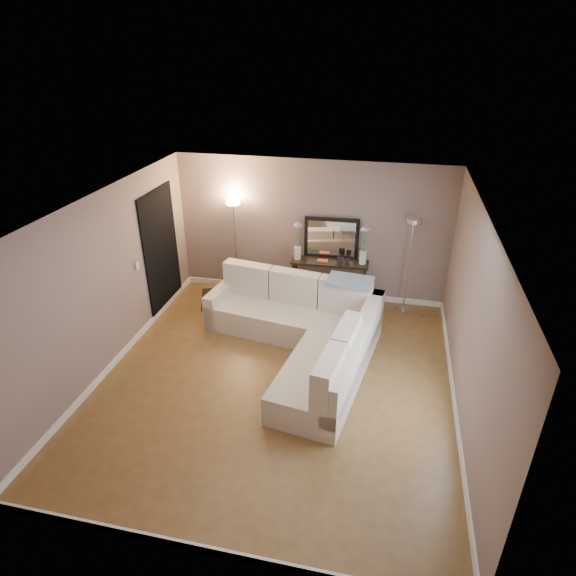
% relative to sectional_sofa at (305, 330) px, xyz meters
% --- Properties ---
extents(floor, '(5.00, 5.50, 0.01)m').
position_rel_sectional_sofa_xyz_m(floor, '(-0.26, -0.84, -0.38)').
color(floor, brown).
rests_on(floor, ground).
extents(ceiling, '(5.00, 5.50, 0.01)m').
position_rel_sectional_sofa_xyz_m(ceiling, '(-0.26, -0.84, 2.23)').
color(ceiling, white).
rests_on(ceiling, ground).
extents(wall_back, '(5.00, 0.02, 2.60)m').
position_rel_sectional_sofa_xyz_m(wall_back, '(-0.26, 1.92, 0.93)').
color(wall_back, gray).
rests_on(wall_back, ground).
extents(wall_front, '(5.00, 0.02, 2.60)m').
position_rel_sectional_sofa_xyz_m(wall_front, '(-0.26, -3.60, 0.93)').
color(wall_front, gray).
rests_on(wall_front, ground).
extents(wall_left, '(0.02, 5.50, 2.60)m').
position_rel_sectional_sofa_xyz_m(wall_left, '(-2.77, -0.84, 0.93)').
color(wall_left, gray).
rests_on(wall_left, ground).
extents(wall_right, '(0.02, 5.50, 2.60)m').
position_rel_sectional_sofa_xyz_m(wall_right, '(2.25, -0.84, 0.93)').
color(wall_right, gray).
rests_on(wall_right, ground).
extents(baseboard_back, '(5.00, 0.03, 0.10)m').
position_rel_sectional_sofa_xyz_m(baseboard_back, '(-0.26, 1.89, -0.32)').
color(baseboard_back, white).
rests_on(baseboard_back, ground).
extents(baseboard_front, '(5.00, 0.03, 0.10)m').
position_rel_sectional_sofa_xyz_m(baseboard_front, '(-0.26, -3.58, -0.32)').
color(baseboard_front, white).
rests_on(baseboard_front, ground).
extents(baseboard_left, '(0.03, 5.50, 0.10)m').
position_rel_sectional_sofa_xyz_m(baseboard_left, '(-2.75, -0.84, -0.32)').
color(baseboard_left, white).
rests_on(baseboard_left, ground).
extents(baseboard_right, '(0.03, 5.50, 0.10)m').
position_rel_sectional_sofa_xyz_m(baseboard_right, '(2.22, -0.84, -0.32)').
color(baseboard_right, white).
rests_on(baseboard_right, ground).
extents(doorway, '(0.02, 1.20, 2.20)m').
position_rel_sectional_sofa_xyz_m(doorway, '(-2.74, 0.86, 0.73)').
color(doorway, black).
rests_on(doorway, ground).
extents(switch_plate, '(0.02, 0.08, 0.12)m').
position_rel_sectional_sofa_xyz_m(switch_plate, '(-2.74, 0.01, 0.83)').
color(switch_plate, white).
rests_on(switch_plate, ground).
extents(sectional_sofa, '(2.96, 3.13, 1.00)m').
position_rel_sectional_sofa_xyz_m(sectional_sofa, '(0.00, 0.00, 0.00)').
color(sectional_sofa, beige).
rests_on(sectional_sofa, floor).
extents(throw_blanket, '(0.76, 0.49, 0.10)m').
position_rel_sectional_sofa_xyz_m(throw_blanket, '(0.61, 0.61, 0.62)').
color(throw_blanket, gray).
rests_on(throw_blanket, sectional_sofa).
extents(console_table, '(1.40, 0.43, 0.85)m').
position_rel_sectional_sofa_xyz_m(console_table, '(0.06, 1.60, 0.11)').
color(console_table, black).
rests_on(console_table, floor).
extents(leaning_mirror, '(0.98, 0.09, 0.77)m').
position_rel_sectional_sofa_xyz_m(leaning_mirror, '(0.14, 1.79, 0.86)').
color(leaning_mirror, black).
rests_on(leaning_mirror, console_table).
extents(table_decor, '(0.59, 0.14, 0.14)m').
position_rel_sectional_sofa_xyz_m(table_decor, '(0.14, 1.58, 0.50)').
color(table_decor, '#ED5529').
rests_on(table_decor, console_table).
extents(flower_vase_left, '(0.16, 0.13, 0.73)m').
position_rel_sectional_sofa_xyz_m(flower_vase_left, '(-0.44, 1.59, 0.77)').
color(flower_vase_left, silver).
rests_on(flower_vase_left, console_table).
extents(flower_vase_right, '(0.16, 0.13, 0.73)m').
position_rel_sectional_sofa_xyz_m(flower_vase_right, '(0.73, 1.64, 0.77)').
color(flower_vase_right, silver).
rests_on(flower_vase_right, console_table).
extents(floor_lamp_lit, '(0.33, 0.33, 1.83)m').
position_rel_sectional_sofa_xyz_m(floor_lamp_lit, '(-1.68, 1.75, 0.92)').
color(floor_lamp_lit, silver).
rests_on(floor_lamp_lit, floor).
extents(floor_lamp_unlit, '(0.27, 0.27, 1.77)m').
position_rel_sectional_sofa_xyz_m(floor_lamp_unlit, '(1.53, 1.61, 0.88)').
color(floor_lamp_unlit, silver).
rests_on(floor_lamp_unlit, floor).
extents(charcoal_rug, '(1.42, 1.24, 0.02)m').
position_rel_sectional_sofa_xyz_m(charcoal_rug, '(-1.65, 1.39, -0.36)').
color(charcoal_rug, black).
rests_on(charcoal_rug, floor).
extents(black_bag, '(0.40, 0.34, 0.22)m').
position_rel_sectional_sofa_xyz_m(black_bag, '(-1.81, 1.23, -0.24)').
color(black_bag, black).
rests_on(black_bag, charcoal_rug).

